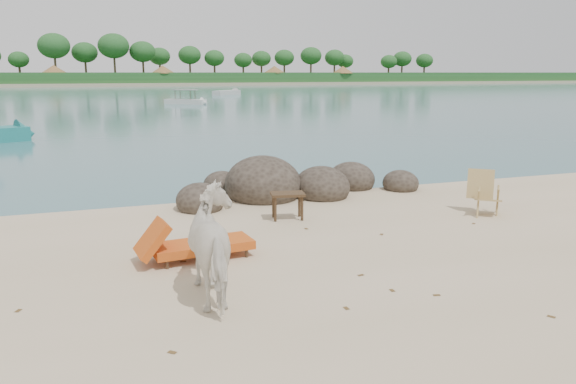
# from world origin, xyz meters

# --- Properties ---
(water) EXTENTS (400.00, 400.00, 0.00)m
(water) POSITION_xyz_m (0.00, 90.00, 0.00)
(water) COLOR #36686C
(water) RESTS_ON ground
(far_shore) EXTENTS (420.00, 90.00, 1.40)m
(far_shore) POSITION_xyz_m (0.00, 170.00, 0.00)
(far_shore) COLOR tan
(far_shore) RESTS_ON ground
(far_scenery) EXTENTS (420.00, 18.00, 9.50)m
(far_scenery) POSITION_xyz_m (0.03, 136.70, 3.14)
(far_scenery) COLOR #1E4C1E
(far_scenery) RESTS_ON ground
(boulders) EXTENTS (6.41, 2.98, 1.40)m
(boulders) POSITION_xyz_m (1.38, 5.94, 0.26)
(boulders) COLOR #2D251E
(boulders) RESTS_ON ground
(cow) EXTENTS (0.83, 1.77, 1.49)m
(cow) POSITION_xyz_m (-1.64, 0.11, 0.74)
(cow) COLOR white
(cow) RESTS_ON ground
(side_table) EXTENTS (0.77, 0.57, 0.56)m
(side_table) POSITION_xyz_m (0.62, 3.72, 0.28)
(side_table) COLOR #312213
(side_table) RESTS_ON ground
(lounge_chair) EXTENTS (2.11, 0.91, 0.61)m
(lounge_chair) POSITION_xyz_m (-1.55, 1.82, 0.31)
(lounge_chair) COLOR #CD4E18
(lounge_chair) RESTS_ON ground
(deck_chair) EXTENTS (0.89, 0.90, 0.95)m
(deck_chair) POSITION_xyz_m (4.81, 2.60, 0.48)
(deck_chair) COLOR tan
(deck_chair) RESTS_ON ground
(boat_mid) EXTENTS (4.37, 3.98, 2.37)m
(boat_mid) POSITION_xyz_m (6.20, 49.94, 1.19)
(boat_mid) COLOR silver
(boat_mid) RESTS_ON water
(boat_far) EXTENTS (5.45, 5.47, 0.73)m
(boat_far) POSITION_xyz_m (15.81, 72.23, 0.37)
(boat_far) COLOR #BCBBB6
(boat_far) RESTS_ON water
(dead_leaves) EXTENTS (8.43, 6.34, 0.00)m
(dead_leaves) POSITION_xyz_m (0.12, -0.04, 0.00)
(dead_leaves) COLOR brown
(dead_leaves) RESTS_ON ground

